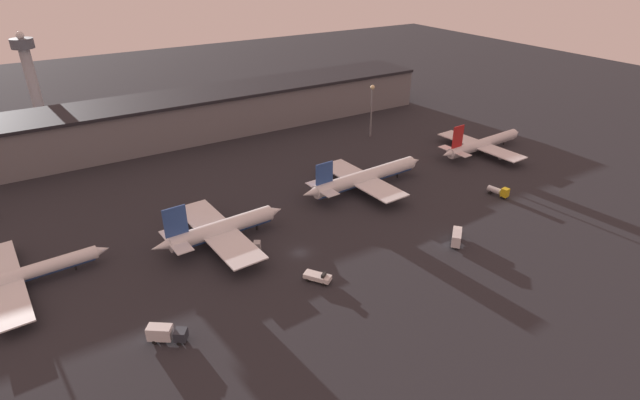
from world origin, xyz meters
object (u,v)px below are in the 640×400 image
object	(u,v)px
service_vehicle_4	(250,247)
control_tower	(30,72)
service_vehicle_3	(166,333)
service_vehicle_0	(499,191)
service_vehicle_2	(318,277)
airplane_1	(221,229)
airplane_0	(10,279)
airplane_2	(365,178)
airplane_3	(482,144)
service_vehicle_1	(457,237)

from	to	relation	value
service_vehicle_4	control_tower	distance (m)	148.40
service_vehicle_3	control_tower	world-z (taller)	control_tower
service_vehicle_0	service_vehicle_3	xyz separation A→B (m)	(-108.74, -9.32, 0.27)
service_vehicle_2	airplane_1	bearing A→B (deg)	169.06
service_vehicle_3	service_vehicle_4	bearing A→B (deg)	72.22
airplane_0	control_tower	distance (m)	130.63
airplane_2	service_vehicle_4	world-z (taller)	airplane_2
service_vehicle_2	service_vehicle_4	bearing A→B (deg)	169.04
service_vehicle_0	service_vehicle_2	bearing A→B (deg)	-93.72
airplane_2	control_tower	xyz separation A→B (m)	(-83.25, 127.15, 19.26)
airplane_2	airplane_0	bearing A→B (deg)	176.52
control_tower	service_vehicle_2	bearing A→B (deg)	-74.89
airplane_3	service_vehicle_0	size ratio (longest dim) A/B	6.43
service_vehicle_4	service_vehicle_0	bearing A→B (deg)	23.18
airplane_3	service_vehicle_4	size ratio (longest dim) A/B	7.17
service_vehicle_0	airplane_0	bearing A→B (deg)	-111.29
airplane_2	service_vehicle_2	distance (m)	52.86
airplane_3	service_vehicle_4	distance (m)	106.69
airplane_0	airplane_1	bearing A→B (deg)	-10.45
airplane_2	service_vehicle_0	world-z (taller)	airplane_2
service_vehicle_1	airplane_3	bearing A→B (deg)	-4.38
airplane_0	service_vehicle_3	xyz separation A→B (m)	(25.45, -35.53, -0.97)
airplane_1	airplane_3	size ratio (longest dim) A/B	0.85
airplane_0	control_tower	xyz separation A→B (m)	(18.12, 127.79, 20.16)
airplane_2	service_vehicle_3	world-z (taller)	airplane_2
service_vehicle_1	service_vehicle_2	world-z (taller)	service_vehicle_1
service_vehicle_0	service_vehicle_2	xyz separation A→B (m)	(-72.26, -8.25, -0.47)
service_vehicle_0	service_vehicle_4	xyz separation A→B (m)	(-80.96, 11.40, -0.01)
airplane_1	control_tower	size ratio (longest dim) A/B	0.97
service_vehicle_2	airplane_0	bearing A→B (deg)	-153.94
service_vehicle_2	service_vehicle_4	xyz separation A→B (m)	(-8.70, 19.66, 0.46)
service_vehicle_2	service_vehicle_3	distance (m)	36.50
airplane_2	airplane_3	size ratio (longest dim) A/B	1.09
airplane_3	service_vehicle_1	size ratio (longest dim) A/B	6.08
airplane_2	control_tower	bearing A→B (deg)	119.37
service_vehicle_0	service_vehicle_4	distance (m)	81.76
service_vehicle_4	airplane_0	bearing A→B (deg)	-164.34
airplane_1	service_vehicle_0	size ratio (longest dim) A/B	5.48
airplane_0	service_vehicle_2	world-z (taller)	airplane_0
airplane_3	airplane_1	bearing A→B (deg)	-179.38
airplane_3	airplane_2	bearing A→B (deg)	178.36
service_vehicle_0	service_vehicle_2	size ratio (longest dim) A/B	1.03
service_vehicle_1	service_vehicle_0	bearing A→B (deg)	-18.78
airplane_3	service_vehicle_3	world-z (taller)	airplane_3
airplane_3	control_tower	bearing A→B (deg)	134.47
airplane_0	airplane_2	size ratio (longest dim) A/B	0.89
service_vehicle_1	airplane_1	bearing A→B (deg)	106.09
airplane_0	service_vehicle_3	world-z (taller)	airplane_0
airplane_1	service_vehicle_2	bearing A→B (deg)	-69.94
airplane_0	service_vehicle_4	bearing A→B (deg)	-19.39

